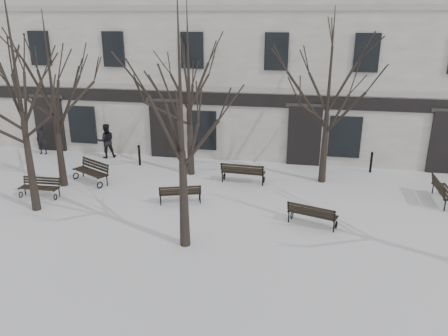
% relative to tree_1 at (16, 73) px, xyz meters
% --- Properties ---
extents(ground, '(100.00, 100.00, 0.00)m').
position_rel_tree_1_xyz_m(ground, '(6.33, -0.69, -5.10)').
color(ground, white).
rests_on(ground, ground).
extents(building, '(40.40, 10.20, 11.40)m').
position_rel_tree_1_xyz_m(building, '(6.33, 12.27, 0.42)').
color(building, beige).
rests_on(building, ground).
extents(tree_1, '(5.71, 5.71, 8.15)m').
position_rel_tree_1_xyz_m(tree_1, '(0.00, 0.00, 0.00)').
color(tree_1, black).
rests_on(tree_1, ground).
extents(tree_2, '(5.23, 5.23, 7.46)m').
position_rel_tree_1_xyz_m(tree_2, '(6.27, -1.58, -0.43)').
color(tree_2, black).
rests_on(tree_2, ground).
extents(tree_4, '(5.05, 5.05, 7.21)m').
position_rel_tree_1_xyz_m(tree_4, '(-0.30, 2.50, -0.59)').
color(tree_4, black).
rests_on(tree_4, ground).
extents(tree_5, '(5.35, 5.35, 7.64)m').
position_rel_tree_1_xyz_m(tree_5, '(4.76, 4.91, -0.32)').
color(tree_5, black).
rests_on(tree_5, ground).
extents(tree_6, '(5.15, 5.15, 7.35)m').
position_rel_tree_1_xyz_m(tree_6, '(10.71, 5.03, -0.50)').
color(tree_6, black).
rests_on(tree_6, ground).
extents(bench_0, '(1.61, 0.63, 0.80)m').
position_rel_tree_1_xyz_m(bench_0, '(-0.55, 1.16, -4.66)').
color(bench_0, black).
rests_on(bench_0, ground).
extents(bench_1, '(1.70, 1.05, 0.82)m').
position_rel_tree_1_xyz_m(bench_1, '(5.21, 1.54, -4.65)').
color(bench_1, black).
rests_on(bench_1, ground).
extents(bench_2, '(1.79, 1.10, 0.86)m').
position_rel_tree_1_xyz_m(bench_2, '(10.25, 0.52, -4.63)').
color(bench_2, black).
rests_on(bench_2, ground).
extents(bench_3, '(1.96, 1.49, 0.95)m').
position_rel_tree_1_xyz_m(bench_3, '(0.74, 3.10, -4.58)').
color(bench_3, black).
rests_on(bench_3, ground).
extents(bench_4, '(1.93, 0.80, 0.95)m').
position_rel_tree_1_xyz_m(bench_4, '(7.29, 4.18, -4.58)').
color(bench_4, black).
rests_on(bench_4, ground).
extents(bench_5, '(0.67, 1.83, 0.92)m').
position_rel_tree_1_xyz_m(bench_5, '(15.29, 3.55, -4.60)').
color(bench_5, black).
rests_on(bench_5, ground).
extents(bollard_a, '(0.13, 0.13, 1.03)m').
position_rel_tree_1_xyz_m(bollard_a, '(1.96, 5.66, -4.54)').
color(bollard_a, black).
rests_on(bollard_a, ground).
extents(bollard_b, '(0.13, 0.13, 1.00)m').
position_rel_tree_1_xyz_m(bollard_b, '(12.97, 6.67, -4.56)').
color(bollard_b, black).
rests_on(bollard_b, ground).
extents(pedestrian_a, '(0.61, 0.42, 1.62)m').
position_rel_tree_1_xyz_m(pedestrian_a, '(-3.76, 6.49, -5.10)').
color(pedestrian_a, black).
rests_on(pedestrian_a, ground).
extents(pedestrian_b, '(1.09, 1.02, 1.78)m').
position_rel_tree_1_xyz_m(pedestrian_b, '(-0.15, 6.55, -5.10)').
color(pedestrian_b, black).
rests_on(pedestrian_b, ground).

